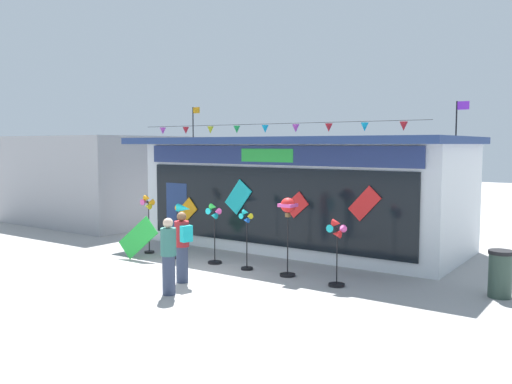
# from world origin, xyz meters

# --- Properties ---
(ground_plane) EXTENTS (80.00, 80.00, 0.00)m
(ground_plane) POSITION_xyz_m (0.00, 0.00, 0.00)
(ground_plane) COLOR #9E9B99
(kite_shop_building) EXTENTS (10.27, 5.07, 4.62)m
(kite_shop_building) POSITION_xyz_m (0.43, 5.27, 1.76)
(kite_shop_building) COLOR silver
(kite_shop_building) RESTS_ON ground_plane
(wind_spinner_far_left) EXTENTS (0.43, 0.29, 1.76)m
(wind_spinner_far_left) POSITION_xyz_m (-2.74, 1.58, 1.27)
(wind_spinner_far_left) COLOR black
(wind_spinner_far_left) RESTS_ON ground_plane
(wind_spinner_left) EXTENTS (0.72, 0.35, 1.57)m
(wind_spinner_left) POSITION_xyz_m (-1.34, 1.57, 1.15)
(wind_spinner_left) COLOR black
(wind_spinner_left) RESTS_ON ground_plane
(wind_spinner_center_left) EXTENTS (0.42, 0.38, 1.66)m
(wind_spinner_center_left) POSITION_xyz_m (-0.22, 1.60, 1.04)
(wind_spinner_center_left) COLOR black
(wind_spinner_center_left) RESTS_ON ground_plane
(wind_spinner_center_right) EXTENTS (0.35, 0.31, 1.59)m
(wind_spinner_center_right) POSITION_xyz_m (0.92, 1.53, 0.99)
(wind_spinner_center_right) COLOR black
(wind_spinner_center_right) RESTS_ON ground_plane
(wind_spinner_right) EXTENTS (0.39, 0.39, 1.96)m
(wind_spinner_right) POSITION_xyz_m (2.16, 1.56, 1.53)
(wind_spinner_right) COLOR black
(wind_spinner_right) RESTS_ON ground_plane
(wind_spinner_far_right) EXTENTS (0.43, 0.38, 1.56)m
(wind_spinner_far_right) POSITION_xyz_m (3.59, 1.37, 1.00)
(wind_spinner_far_right) COLOR black
(wind_spinner_far_right) RESTS_ON ground_plane
(person_near_camera) EXTENTS (0.47, 0.37, 1.68)m
(person_near_camera) POSITION_xyz_m (0.45, -0.38, 0.89)
(person_near_camera) COLOR #333D56
(person_near_camera) RESTS_ON ground_plane
(person_mid_plaza) EXTENTS (0.34, 0.34, 1.68)m
(person_mid_plaza) POSITION_xyz_m (0.91, -1.32, 0.86)
(person_mid_plaza) COLOR #333D56
(person_mid_plaza) RESTS_ON ground_plane
(trash_bin) EXTENTS (0.52, 0.52, 1.02)m
(trash_bin) POSITION_xyz_m (6.85, 2.58, 0.51)
(trash_bin) COLOR #2D4238
(trash_bin) RESTS_ON ground_plane
(display_kite_on_ground) EXTENTS (1.23, 0.38, 1.23)m
(display_kite_on_ground) POSITION_xyz_m (-2.37, 0.84, 0.62)
(display_kite_on_ground) COLOR green
(display_kite_on_ground) RESTS_ON ground_plane
(neighbour_building) EXTENTS (6.54, 8.20, 3.59)m
(neighbour_building) POSITION_xyz_m (-9.50, 6.69, 1.79)
(neighbour_building) COLOR #99999E
(neighbour_building) RESTS_ON ground_plane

